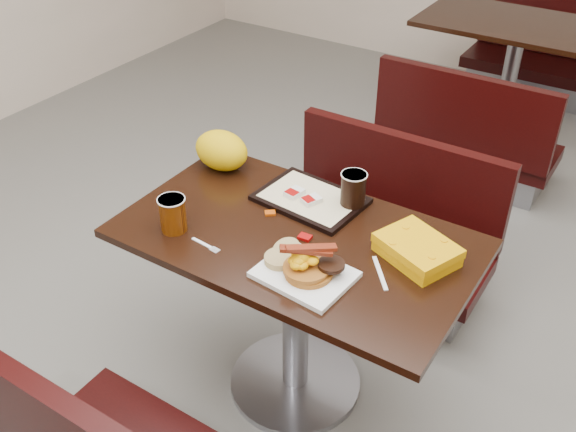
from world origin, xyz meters
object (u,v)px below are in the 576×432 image
Objects in this scene: coffee_cup_near at (173,214)px; pancake_stack at (309,270)px; hashbrown_sleeve_left at (294,193)px; paper_bag at (222,150)px; knife at (380,273)px; tray at (310,199)px; table_near at (296,316)px; hashbrown_sleeve_right at (311,200)px; clamshell at (417,250)px; platter at (305,274)px; bench_far_n at (538,49)px; coffee_cup_far at (353,189)px; bench_near_n at (379,226)px; fork at (202,243)px; table_far at (509,80)px; bench_far_s at (471,123)px.

pancake_stack is at bearing 2.93° from coffee_cup_near.
hashbrown_sleeve_left is (0.24, 0.38, -0.04)m from coffee_cup_near.
paper_bag is (-0.36, 0.04, 0.05)m from hashbrown_sleeve_left.
tray reaches higher than knife.
table_near is 0.70m from paper_bag.
clamshell is at bearing 14.23° from hashbrown_sleeve_right.
knife is at bearing 38.43° from pancake_stack.
tray is at bearing 123.50° from platter.
bench_far_n is 3.15m from paper_bag.
tray is at bearing 52.90° from coffee_cup_near.
clamshell is at bearing 0.32° from hashbrown_sleeve_left.
clamshell reaches higher than pancake_stack.
coffee_cup_near is 0.72m from knife.
coffee_cup_far reaches higher than coffee_cup_near.
fork is at bearing -104.80° from bench_near_n.
paper_bag is at bearing -98.91° from bench_far_n.
pancake_stack is 0.68× the size of paper_bag.
table_far is 4.96× the size of clamshell.
hashbrown_sleeve_right is (0.02, -0.03, 0.02)m from tray.
fork is at bearing -107.85° from tray.
table_near is 0.50m from knife.
bench_far_n is at bearing 81.09° from paper_bag.
paper_bag is at bearing 155.33° from table_near.
bench_far_n is 3.55m from coffee_cup_near.
platter is at bearing -92.97° from knife.
clamshell is (0.39, -3.20, 0.42)m from bench_far_n.
bench_near_n is at bearing 80.92° from fork.
hashbrown_sleeve_left is at bearing -6.04° from paper_bag.
knife is at bearing -5.43° from table_near.
paper_bag reaches higher than clamshell.
hashbrown_sleeve_left reaches higher than knife.
coffee_cup_near is (-0.37, -2.80, 0.44)m from table_far.
bench_far_s is 2.12m from pancake_stack.
knife is at bearing -16.14° from hashbrown_sleeve_left.
table_far is at bearing 78.53° from paper_bag.
clamshell reaches higher than knife.
tray is at bearing -159.65° from knife.
coffee_cup_far reaches higher than fork.
paper_bag is at bearing -176.76° from hashbrown_sleeve_left.
bench_far_n is (0.00, 1.40, 0.00)m from bench_far_s.
fork is at bearing -138.83° from table_near.
coffee_cup_near is (-0.37, -3.50, 0.45)m from bench_far_n.
tray is at bearing 120.17° from pancake_stack.
bench_far_s is at bearing 94.16° from pancake_stack.
coffee_cup_far is (0.15, 0.05, 0.07)m from tray.
table_near is 0.61m from coffee_cup_near.
hashbrown_sleeve_left is at bearing -92.29° from bench_far_n.
clamshell is at bearing -25.17° from coffee_cup_far.
bench_far_n is at bearing 91.80° from fork.
fork is 0.32× the size of tray.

